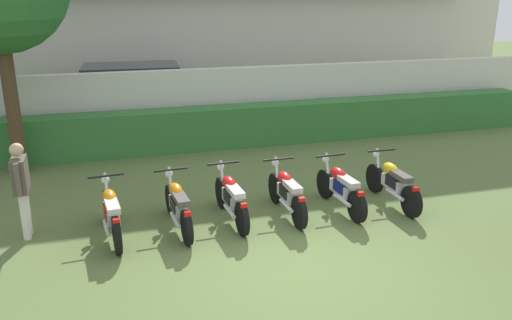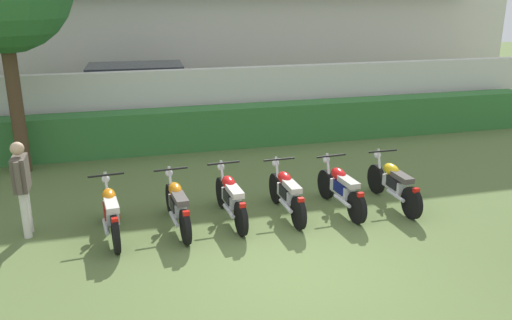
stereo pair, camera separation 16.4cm
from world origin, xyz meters
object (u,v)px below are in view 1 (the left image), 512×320
motorcycle_in_row_0 (111,213)px  motorcycle_in_row_1 (178,205)px  motorcycle_in_row_4 (341,187)px  motorcycle_in_row_5 (393,182)px  motorcycle_in_row_2 (231,197)px  inspector_person (21,183)px  parked_car (138,97)px  motorcycle_in_row_3 (287,192)px

motorcycle_in_row_0 → motorcycle_in_row_1: size_ratio=0.99×
motorcycle_in_row_1 → motorcycle_in_row_4: motorcycle_in_row_4 is taller
motorcycle_in_row_5 → motorcycle_in_row_2: bearing=87.0°
motorcycle_in_row_1 → inspector_person: (-2.47, 0.39, 0.52)m
motorcycle_in_row_4 → parked_car: bearing=19.6°
motorcycle_in_row_0 → motorcycle_in_row_4: (4.13, 0.04, -0.01)m
motorcycle_in_row_5 → motorcycle_in_row_1: bearing=88.6°
motorcycle_in_row_5 → inspector_person: (-6.57, 0.42, 0.51)m
motorcycle_in_row_3 → inspector_person: bearing=84.3°
motorcycle_in_row_3 → motorcycle_in_row_5: bearing=-93.3°
parked_car → motorcycle_in_row_1: 7.32m
motorcycle_in_row_2 → motorcycle_in_row_3: (1.03, -0.04, 0.00)m
motorcycle_in_row_4 → motorcycle_in_row_1: bearing=86.3°
motorcycle_in_row_2 → motorcycle_in_row_4: (2.08, -0.08, -0.00)m
parked_car → motorcycle_in_row_2: (1.08, -7.22, -0.49)m
motorcycle_in_row_0 → motorcycle_in_row_3: bearing=-93.7°
parked_car → motorcycle_in_row_5: parked_car is taller
motorcycle_in_row_0 → parked_car: bearing=-12.9°
inspector_person → motorcycle_in_row_2: bearing=-5.1°
motorcycle_in_row_0 → motorcycle_in_row_5: motorcycle_in_row_0 is taller
motorcycle_in_row_1 → motorcycle_in_row_3: motorcycle_in_row_3 is taller
motorcycle_in_row_1 → motorcycle_in_row_2: size_ratio=0.99×
motorcycle_in_row_1 → motorcycle_in_row_5: motorcycle_in_row_5 is taller
motorcycle_in_row_1 → motorcycle_in_row_3: (1.99, 0.05, 0.00)m
parked_car → inspector_person: parked_car is taller
motorcycle_in_row_0 → motorcycle_in_row_1: motorcycle_in_row_0 is taller
motorcycle_in_row_1 → motorcycle_in_row_5: size_ratio=0.96×
motorcycle_in_row_1 → motorcycle_in_row_5: (4.10, -0.03, 0.00)m
motorcycle_in_row_3 → motorcycle_in_row_4: 1.05m
motorcycle_in_row_0 → motorcycle_in_row_2: (2.05, 0.13, -0.01)m
motorcycle_in_row_0 → motorcycle_in_row_5: (5.20, 0.01, -0.00)m
motorcycle_in_row_5 → inspector_person: size_ratio=1.18×
motorcycle_in_row_1 → motorcycle_in_row_0: bearing=87.7°
inspector_person → motorcycle_in_row_5: bearing=-3.7°
motorcycle_in_row_1 → inspector_person: 2.55m
motorcycle_in_row_4 → motorcycle_in_row_3: bearing=83.8°
motorcycle_in_row_3 → parked_car: bearing=14.9°
parked_car → motorcycle_in_row_0: bearing=-94.7°
motorcycle_in_row_1 → motorcycle_in_row_3: bearing=-93.2°
motorcycle_in_row_0 → inspector_person: bearing=67.0°
motorcycle_in_row_3 → motorcycle_in_row_0: bearing=90.4°
parked_car → motorcycle_in_row_0: 7.43m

